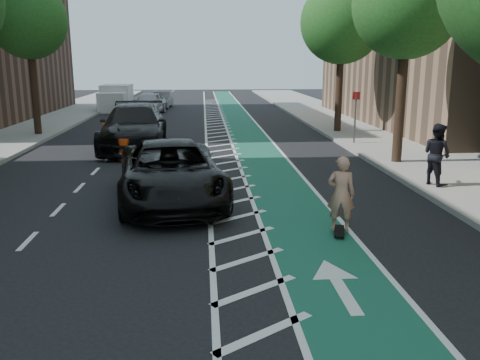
{
  "coord_description": "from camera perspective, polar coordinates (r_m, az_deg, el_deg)",
  "views": [
    {
      "loc": [
        0.67,
        -10.78,
        3.84
      ],
      "look_at": [
        1.51,
        0.83,
        1.1
      ],
      "focal_mm": 38.0,
      "sensor_mm": 36.0,
      "label": 1
    }
  ],
  "objects": [
    {
      "name": "bike_lane",
      "position": [
        21.26,
        2.23,
        2.84
      ],
      "size": [
        2.0,
        90.0,
        0.01
      ],
      "primitive_type": "cube",
      "color": "#195A45",
      "rests_on": "ground"
    },
    {
      "name": "tree_r_d",
      "position": [
        27.8,
        11.45,
        16.98
      ],
      "size": [
        4.2,
        4.2,
        7.9
      ],
      "color": "#382619",
      "rests_on": "ground"
    },
    {
      "name": "ground",
      "position": [
        11.46,
        -7.29,
        -6.44
      ],
      "size": [
        120.0,
        120.0,
        0.0
      ],
      "primitive_type": "plane",
      "color": "black",
      "rests_on": "ground"
    },
    {
      "name": "pedestrian",
      "position": [
        16.47,
        21.22,
        2.71
      ],
      "size": [
        1.0,
        1.11,
        1.87
      ],
      "primitive_type": "imported",
      "rotation": [
        0.0,
        0.0,
        1.96
      ],
      "color": "black",
      "rests_on": "sidewalk_right"
    },
    {
      "name": "barrel_b",
      "position": [
        21.16,
        -13.48,
        3.71
      ],
      "size": [
        0.73,
        0.73,
        1.0
      ],
      "color": "#FF610D",
      "rests_on": "ground"
    },
    {
      "name": "buffer_strip",
      "position": [
        21.14,
        -1.82,
        2.79
      ],
      "size": [
        1.4,
        90.0,
        0.01
      ],
      "primitive_type": "cube",
      "color": "silver",
      "rests_on": "ground"
    },
    {
      "name": "suv_near",
      "position": [
        14.19,
        -7.78,
        0.88
      ],
      "size": [
        3.48,
        6.29,
        1.67
      ],
      "primitive_type": "imported",
      "rotation": [
        0.0,
        0.0,
        0.12
      ],
      "color": "black",
      "rests_on": "ground"
    },
    {
      "name": "car_grey",
      "position": [
        43.27,
        -8.76,
        8.89
      ],
      "size": [
        1.68,
        4.16,
        1.34
      ],
      "primitive_type": "imported",
      "rotation": [
        0.0,
        0.0,
        -0.07
      ],
      "color": "#5D5C61",
      "rests_on": "ground"
    },
    {
      "name": "skateboard",
      "position": [
        11.75,
        11.09,
        -5.63
      ],
      "size": [
        0.42,
        0.83,
        0.11
      ],
      "rotation": [
        0.0,
        0.0,
        -0.26
      ],
      "color": "black",
      "rests_on": "ground"
    },
    {
      "name": "car_silver",
      "position": [
        38.2,
        -10.24,
        8.49
      ],
      "size": [
        2.53,
        4.99,
        1.63
      ],
      "primitive_type": "imported",
      "rotation": [
        0.0,
        0.0,
        -0.13
      ],
      "color": "#A5A4AA",
      "rests_on": "ground"
    },
    {
      "name": "sidewalk_right",
      "position": [
        22.89,
        18.65,
        3.08
      ],
      "size": [
        5.0,
        90.0,
        0.15
      ],
      "primitive_type": "cube",
      "color": "gray",
      "rests_on": "ground"
    },
    {
      "name": "skateboarder",
      "position": [
        11.51,
        11.28,
        -1.53
      ],
      "size": [
        0.7,
        0.55,
        1.7
      ],
      "primitive_type": "imported",
      "rotation": [
        0.0,
        0.0,
        2.88
      ],
      "color": "tan",
      "rests_on": "skateboard"
    },
    {
      "name": "sign_post",
      "position": [
        23.94,
        12.81,
        6.95
      ],
      "size": [
        0.35,
        0.08,
        2.47
      ],
      "color": "#4C4C4C",
      "rests_on": "ground"
    },
    {
      "name": "box_truck",
      "position": [
        41.73,
        -13.77,
        8.85
      ],
      "size": [
        2.21,
        4.78,
        1.99
      ],
      "rotation": [
        0.0,
        0.0,
        -0.01
      ],
      "color": "silver",
      "rests_on": "ground"
    },
    {
      "name": "tree_l_d",
      "position": [
        28.18,
        -22.78,
        16.19
      ],
      "size": [
        4.2,
        4.2,
        7.9
      ],
      "color": "#382619",
      "rests_on": "ground"
    },
    {
      "name": "barrel_c",
      "position": [
        25.93,
        -14.54,
        5.29
      ],
      "size": [
        0.68,
        0.68,
        0.93
      ],
      "color": "#FA540D",
      "rests_on": "ground"
    },
    {
      "name": "tree_r_c",
      "position": [
        20.21,
        17.75,
        18.13
      ],
      "size": [
        4.2,
        4.2,
        7.9
      ],
      "color": "#382619",
      "rests_on": "ground"
    },
    {
      "name": "curb_right",
      "position": [
        22.06,
        12.76,
        3.1
      ],
      "size": [
        0.12,
        90.0,
        0.16
      ],
      "primitive_type": "cube",
      "color": "gray",
      "rests_on": "ground"
    },
    {
      "name": "barrel_a",
      "position": [
        20.3,
        -12.81,
        3.25
      ],
      "size": [
        0.67,
        0.67,
        0.92
      ],
      "color": "#D63D0B",
      "rests_on": "ground"
    },
    {
      "name": "curb_left",
      "position": [
        22.48,
        -24.18,
        2.45
      ],
      "size": [
        0.12,
        90.0,
        0.16
      ],
      "primitive_type": "cube",
      "color": "gray",
      "rests_on": "ground"
    },
    {
      "name": "suv_far",
      "position": [
        23.13,
        -11.79,
        5.86
      ],
      "size": [
        3.01,
        6.85,
        1.96
      ],
      "primitive_type": "imported",
      "rotation": [
        0.0,
        0.0,
        0.04
      ],
      "color": "black",
      "rests_on": "ground"
    }
  ]
}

